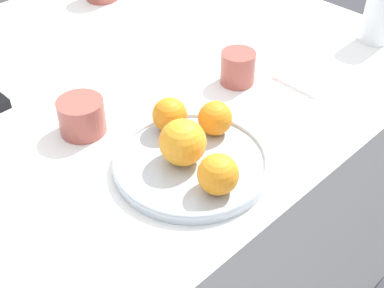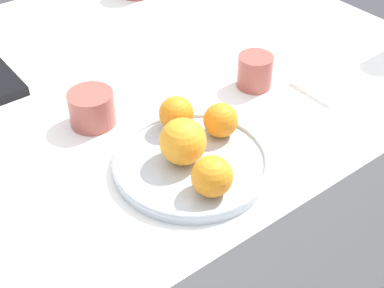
{
  "view_description": "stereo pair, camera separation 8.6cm",
  "coord_description": "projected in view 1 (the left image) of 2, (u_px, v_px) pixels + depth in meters",
  "views": [
    {
      "loc": [
        -0.42,
        -0.78,
        1.36
      ],
      "look_at": [
        0.05,
        -0.31,
        0.81
      ],
      "focal_mm": 50.0,
      "sensor_mm": 36.0,
      "label": 1
    },
    {
      "loc": [
        -0.36,
        -0.84,
        1.36
      ],
      "look_at": [
        0.05,
        -0.31,
        0.81
      ],
      "focal_mm": 50.0,
      "sensor_mm": 36.0,
      "label": 2
    }
  ],
  "objects": [
    {
      "name": "water_glass",
      "position": [
        379.0,
        14.0,
        1.19
      ],
      "size": [
        0.07,
        0.07,
        0.13
      ],
      "color": "silver",
      "rests_on": "table"
    },
    {
      "name": "fruit_platter",
      "position": [
        192.0,
        162.0,
        0.88
      ],
      "size": [
        0.26,
        0.26,
        0.02
      ],
      "color": "#B2BCC6",
      "rests_on": "table"
    },
    {
      "name": "orange_0",
      "position": [
        183.0,
        142.0,
        0.86
      ],
      "size": [
        0.08,
        0.08,
        0.08
      ],
      "color": "orange",
      "rests_on": "fruit_platter"
    },
    {
      "name": "orange_2",
      "position": [
        218.0,
        174.0,
        0.81
      ],
      "size": [
        0.06,
        0.06,
        0.06
      ],
      "color": "orange",
      "rests_on": "fruit_platter"
    },
    {
      "name": "orange_1",
      "position": [
        170.0,
        115.0,
        0.93
      ],
      "size": [
        0.06,
        0.06,
        0.06
      ],
      "color": "orange",
      "rests_on": "fruit_platter"
    },
    {
      "name": "table",
      "position": [
        86.0,
        233.0,
        1.28
      ],
      "size": [
        1.5,
        0.97,
        0.76
      ],
      "color": "white",
      "rests_on": "ground_plane"
    },
    {
      "name": "napkin",
      "position": [
        313.0,
        74.0,
        1.11
      ],
      "size": [
        0.14,
        0.11,
        0.01
      ],
      "color": "white",
      "rests_on": "table"
    },
    {
      "name": "cup_2",
      "position": [
        238.0,
        68.0,
        1.07
      ],
      "size": [
        0.07,
        0.07,
        0.07
      ],
      "color": "#9E4C42",
      "rests_on": "table"
    },
    {
      "name": "cup_0",
      "position": [
        82.0,
        116.0,
        0.95
      ],
      "size": [
        0.08,
        0.08,
        0.06
      ],
      "color": "#9E4C42",
      "rests_on": "table"
    },
    {
      "name": "orange_3",
      "position": [
        215.0,
        118.0,
        0.92
      ],
      "size": [
        0.06,
        0.06,
        0.06
      ],
      "color": "orange",
      "rests_on": "fruit_platter"
    }
  ]
}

